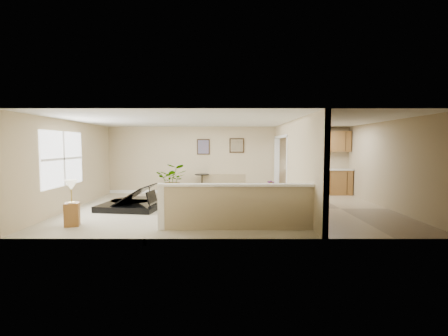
{
  "coord_description": "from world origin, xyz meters",
  "views": [
    {
      "loc": [
        -0.14,
        -9.15,
        1.81
      ],
      "look_at": [
        -0.17,
        0.4,
        1.14
      ],
      "focal_mm": 26.0,
      "sensor_mm": 36.0,
      "label": 1
    }
  ],
  "objects_px": {
    "loveseat": "(225,185)",
    "palm_plant": "(172,181)",
    "lamp_stand": "(72,206)",
    "accent_table": "(202,181)",
    "piano": "(131,186)",
    "small_plant": "(270,190)",
    "piano_bench": "(175,201)"
  },
  "relations": [
    {
      "from": "loveseat",
      "to": "small_plant",
      "type": "distance_m",
      "value": 1.67
    },
    {
      "from": "small_plant",
      "to": "lamp_stand",
      "type": "bearing_deg",
      "value": -140.93
    },
    {
      "from": "piano",
      "to": "piano_bench",
      "type": "distance_m",
      "value": 1.37
    },
    {
      "from": "piano_bench",
      "to": "small_plant",
      "type": "xyz_separation_m",
      "value": [
        3.0,
        2.14,
        0.01
      ]
    },
    {
      "from": "piano_bench",
      "to": "palm_plant",
      "type": "bearing_deg",
      "value": 101.42
    },
    {
      "from": "accent_table",
      "to": "palm_plant",
      "type": "distance_m",
      "value": 1.14
    },
    {
      "from": "piano",
      "to": "accent_table",
      "type": "xyz_separation_m",
      "value": [
        1.87,
        2.56,
        -0.15
      ]
    },
    {
      "from": "palm_plant",
      "to": "small_plant",
      "type": "relative_size",
      "value": 2.05
    },
    {
      "from": "loveseat",
      "to": "lamp_stand",
      "type": "relative_size",
      "value": 1.79
    },
    {
      "from": "accent_table",
      "to": "loveseat",
      "type": "bearing_deg",
      "value": -0.85
    },
    {
      "from": "loveseat",
      "to": "accent_table",
      "type": "bearing_deg",
      "value": 167.3
    },
    {
      "from": "piano_bench",
      "to": "accent_table",
      "type": "bearing_deg",
      "value": 78.2
    },
    {
      "from": "loveseat",
      "to": "accent_table",
      "type": "distance_m",
      "value": 0.86
    },
    {
      "from": "small_plant",
      "to": "loveseat",
      "type": "bearing_deg",
      "value": 160.82
    },
    {
      "from": "lamp_stand",
      "to": "piano",
      "type": "bearing_deg",
      "value": 70.85
    },
    {
      "from": "loveseat",
      "to": "accent_table",
      "type": "height_order",
      "value": "loveseat"
    },
    {
      "from": "palm_plant",
      "to": "lamp_stand",
      "type": "xyz_separation_m",
      "value": [
        -1.59,
        -4.11,
        -0.13
      ]
    },
    {
      "from": "piano",
      "to": "accent_table",
      "type": "bearing_deg",
      "value": 61.81
    },
    {
      "from": "loveseat",
      "to": "palm_plant",
      "type": "xyz_separation_m",
      "value": [
        -1.86,
        -0.52,
        0.21
      ]
    },
    {
      "from": "piano_bench",
      "to": "lamp_stand",
      "type": "relative_size",
      "value": 0.68
    },
    {
      "from": "lamp_stand",
      "to": "small_plant",
      "type": "bearing_deg",
      "value": 39.07
    },
    {
      "from": "lamp_stand",
      "to": "loveseat",
      "type": "bearing_deg",
      "value": 53.33
    },
    {
      "from": "piano",
      "to": "piano_bench",
      "type": "height_order",
      "value": "piano"
    },
    {
      "from": "accent_table",
      "to": "small_plant",
      "type": "bearing_deg",
      "value": -13.0
    },
    {
      "from": "piano_bench",
      "to": "small_plant",
      "type": "relative_size",
      "value": 1.23
    },
    {
      "from": "lamp_stand",
      "to": "palm_plant",
      "type": "bearing_deg",
      "value": 68.88
    },
    {
      "from": "piano",
      "to": "lamp_stand",
      "type": "relative_size",
      "value": 2.02
    },
    {
      "from": "loveseat",
      "to": "palm_plant",
      "type": "bearing_deg",
      "value": -176.33
    },
    {
      "from": "piano_bench",
      "to": "loveseat",
      "type": "relative_size",
      "value": 0.38
    },
    {
      "from": "piano",
      "to": "lamp_stand",
      "type": "height_order",
      "value": "piano"
    },
    {
      "from": "piano_bench",
      "to": "accent_table",
      "type": "relative_size",
      "value": 0.93
    },
    {
      "from": "piano",
      "to": "loveseat",
      "type": "bearing_deg",
      "value": 51.03
    }
  ]
}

